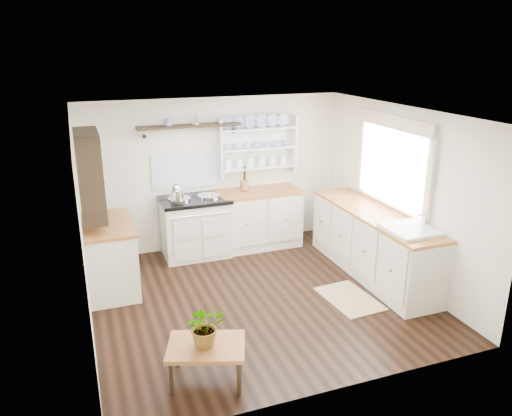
% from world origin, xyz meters
% --- Properties ---
extents(floor, '(4.00, 3.80, 0.01)m').
position_xyz_m(floor, '(0.00, 0.00, 0.00)').
color(floor, black).
rests_on(floor, ground).
extents(wall_back, '(4.00, 0.02, 2.30)m').
position_xyz_m(wall_back, '(0.00, 1.90, 1.15)').
color(wall_back, '#EDE5CD').
rests_on(wall_back, ground).
extents(wall_right, '(0.02, 3.80, 2.30)m').
position_xyz_m(wall_right, '(2.00, 0.00, 1.15)').
color(wall_right, '#EDE5CD').
rests_on(wall_right, ground).
extents(wall_left, '(0.02, 3.80, 2.30)m').
position_xyz_m(wall_left, '(-2.00, 0.00, 1.15)').
color(wall_left, '#EDE5CD').
rests_on(wall_left, ground).
extents(ceiling, '(4.00, 3.80, 0.01)m').
position_xyz_m(ceiling, '(0.00, 0.00, 2.30)').
color(ceiling, white).
rests_on(ceiling, wall_back).
extents(window, '(0.08, 1.55, 1.22)m').
position_xyz_m(window, '(1.95, 0.15, 1.56)').
color(window, white).
rests_on(window, wall_right).
extents(aga_cooker, '(1.00, 0.69, 0.92)m').
position_xyz_m(aga_cooker, '(-0.42, 1.57, 0.45)').
color(aga_cooker, beige).
rests_on(aga_cooker, floor).
extents(back_cabinets, '(1.27, 0.63, 0.90)m').
position_xyz_m(back_cabinets, '(0.60, 1.60, 0.46)').
color(back_cabinets, beige).
rests_on(back_cabinets, floor).
extents(right_cabinets, '(0.62, 2.43, 0.90)m').
position_xyz_m(right_cabinets, '(1.70, 0.10, 0.46)').
color(right_cabinets, beige).
rests_on(right_cabinets, floor).
extents(belfast_sink, '(0.55, 0.60, 0.45)m').
position_xyz_m(belfast_sink, '(1.70, -0.65, 0.80)').
color(belfast_sink, white).
rests_on(belfast_sink, right_cabinets).
extents(left_cabinets, '(0.62, 1.13, 0.90)m').
position_xyz_m(left_cabinets, '(-1.70, 0.90, 0.46)').
color(left_cabinets, beige).
rests_on(left_cabinets, floor).
extents(plate_rack, '(1.20, 0.22, 0.90)m').
position_xyz_m(plate_rack, '(0.65, 1.86, 1.56)').
color(plate_rack, white).
rests_on(plate_rack, wall_back).
extents(high_shelf, '(1.50, 0.29, 0.16)m').
position_xyz_m(high_shelf, '(-0.40, 1.78, 1.91)').
color(high_shelf, black).
rests_on(high_shelf, wall_back).
extents(left_shelving, '(0.28, 0.80, 1.05)m').
position_xyz_m(left_shelving, '(-1.84, 0.90, 1.55)').
color(left_shelving, black).
rests_on(left_shelving, wall_left).
extents(kettle, '(0.19, 0.19, 0.23)m').
position_xyz_m(kettle, '(-0.70, 1.45, 1.05)').
color(kettle, silver).
rests_on(kettle, aga_cooker).
extents(utensil_crock, '(0.13, 0.13, 0.15)m').
position_xyz_m(utensil_crock, '(0.39, 1.68, 0.99)').
color(utensil_crock, brown).
rests_on(utensil_crock, back_cabinets).
extents(center_table, '(0.84, 0.72, 0.39)m').
position_xyz_m(center_table, '(-1.03, -1.36, 0.34)').
color(center_table, brown).
rests_on(center_table, floor).
extents(potted_plant, '(0.37, 0.32, 0.41)m').
position_xyz_m(potted_plant, '(-1.03, -1.36, 0.59)').
color(potted_plant, '#3F7233').
rests_on(potted_plant, center_table).
extents(floor_rug, '(0.61, 0.89, 0.02)m').
position_xyz_m(floor_rug, '(1.05, -0.45, 0.01)').
color(floor_rug, olive).
rests_on(floor_rug, floor).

